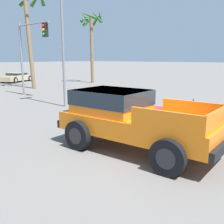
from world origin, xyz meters
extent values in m
plane|color=slate|center=(0.00, 0.00, 0.00)|extent=(320.00, 320.00, 0.00)
cube|color=orange|center=(-0.06, -0.19, 0.81)|extent=(2.11, 4.97, 0.57)
cube|color=orange|center=(-0.10, 0.78, 1.46)|extent=(1.83, 2.23, 0.73)
cube|color=#1E2833|center=(-0.10, 0.78, 1.59)|extent=(1.87, 2.27, 0.47)
cube|color=orange|center=(-0.90, -1.60, 1.34)|extent=(0.17, 1.96, 0.48)
cube|color=orange|center=(0.91, -1.52, 1.34)|extent=(0.17, 1.96, 0.48)
cube|color=orange|center=(0.04, -2.50, 1.34)|extent=(1.82, 0.16, 0.48)
cube|color=black|center=(-0.17, 2.30, 0.65)|extent=(1.86, 0.24, 0.24)
cube|color=black|center=(0.05, -2.69, 0.65)|extent=(1.86, 0.24, 0.24)
cylinder|color=black|center=(-1.10, 1.28, 0.47)|extent=(0.38, 0.95, 0.93)
cylinder|color=#232326|center=(-1.10, 1.28, 0.47)|extent=(0.38, 0.53, 0.51)
cylinder|color=black|center=(0.85, 1.37, 0.47)|extent=(0.38, 0.95, 0.93)
cylinder|color=#232326|center=(0.85, 1.37, 0.47)|extent=(0.38, 0.53, 0.51)
cylinder|color=black|center=(-0.97, -1.75, 0.47)|extent=(0.38, 0.95, 0.93)
cylinder|color=#232326|center=(-0.97, -1.75, 0.47)|extent=(0.38, 0.53, 0.51)
cylinder|color=black|center=(0.99, -1.66, 0.47)|extent=(0.38, 0.95, 0.93)
cylinder|color=#232326|center=(0.99, -1.66, 0.47)|extent=(0.38, 0.53, 0.51)
cube|color=red|center=(3.61, -0.90, 0.44)|extent=(3.23, 4.81, 0.52)
cube|color=#1E2833|center=(3.44, -0.44, 0.92)|extent=(1.41, 0.59, 0.43)
cylinder|color=black|center=(2.33, 0.10, 0.34)|extent=(0.45, 0.71, 0.68)
cylinder|color=#9E9EA3|center=(2.33, 0.10, 0.34)|extent=(0.35, 0.43, 0.37)
cylinder|color=black|center=(3.90, 0.70, 0.34)|extent=(0.45, 0.71, 0.68)
cylinder|color=#9E9EA3|center=(3.90, 0.70, 0.34)|extent=(0.35, 0.43, 0.37)
cube|color=tan|center=(10.23, 24.43, 0.44)|extent=(4.87, 3.44, 0.52)
cube|color=tan|center=(10.34, 24.48, 0.89)|extent=(2.37, 2.22, 0.38)
cube|color=#1E2833|center=(10.34, 24.48, 0.94)|extent=(2.42, 2.27, 0.23)
cylinder|color=black|center=(9.29, 23.08, 0.34)|extent=(0.71, 0.46, 0.68)
cylinder|color=#9E9EA3|center=(9.29, 23.08, 0.34)|extent=(0.43, 0.36, 0.37)
cylinder|color=black|center=(8.60, 24.70, 0.34)|extent=(0.71, 0.46, 0.68)
cylinder|color=#9E9EA3|center=(8.60, 24.70, 0.34)|extent=(0.43, 0.36, 0.37)
cylinder|color=black|center=(11.87, 24.16, 0.34)|extent=(0.71, 0.46, 0.68)
cylinder|color=#9E9EA3|center=(11.87, 24.16, 0.34)|extent=(0.43, 0.36, 0.37)
cylinder|color=black|center=(11.18, 25.79, 0.34)|extent=(0.71, 0.46, 0.68)
cylinder|color=#9E9EA3|center=(11.18, 25.79, 0.34)|extent=(0.43, 0.36, 0.37)
cylinder|color=slate|center=(4.67, 13.82, 2.70)|extent=(0.16, 0.16, 5.40)
cylinder|color=slate|center=(4.67, 12.03, 5.15)|extent=(0.11, 3.59, 0.11)
cube|color=black|center=(4.67, 10.66, 4.65)|extent=(0.26, 0.34, 0.90)
sphere|color=red|center=(4.52, 10.66, 4.92)|extent=(0.20, 0.20, 0.20)
sphere|color=orange|center=(4.52, 10.66, 4.65)|extent=(0.20, 0.20, 0.20)
sphere|color=green|center=(4.52, 10.66, 4.38)|extent=(0.20, 0.20, 0.20)
cylinder|color=slate|center=(3.44, 7.39, 3.96)|extent=(0.14, 0.14, 7.93)
cylinder|color=brown|center=(15.32, 16.76, 3.73)|extent=(0.36, 0.47, 7.46)
cone|color=#2D6028|center=(16.19, 16.70, 7.13)|extent=(0.38, 1.54, 1.45)
cone|color=#2D6028|center=(15.98, 17.55, 7.09)|extent=(1.73, 1.46, 1.61)
cone|color=#2D6028|center=(15.27, 17.58, 7.21)|extent=(1.70, 0.46, 1.22)
cone|color=#2D6028|center=(14.58, 17.02, 7.21)|extent=(0.93, 1.54, 1.21)
cone|color=#2D6028|center=(14.42, 16.35, 7.28)|extent=(1.05, 1.94, 1.00)
cone|color=#2D6028|center=(15.22, 15.90, 7.20)|extent=(1.56, 0.54, 1.24)
cone|color=#2D6028|center=(15.87, 15.93, 7.25)|extent=(1.74, 1.38, 1.12)
cylinder|color=brown|center=(7.67, 17.26, 4.29)|extent=(0.36, 1.01, 8.58)
camera|label=1|loc=(-6.44, -4.57, 2.83)|focal=42.00mm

